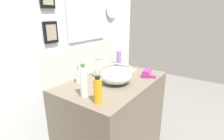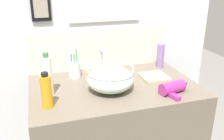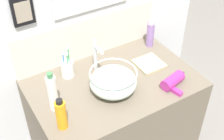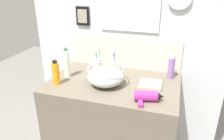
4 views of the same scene
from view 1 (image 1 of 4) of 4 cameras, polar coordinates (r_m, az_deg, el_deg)
name	(u,v)px [view 1 (image 1 of 4)]	position (r m, az deg, el deg)	size (l,w,h in m)	color
vanity_counter	(113,121)	(1.79, 0.25, -16.41)	(1.00, 0.65, 0.87)	#6B6051
back_panel	(83,39)	(1.72, -9.59, 10.03)	(1.73, 0.09, 2.42)	silver
glass_bowl_sink	(116,75)	(1.49, 1.32, -1.70)	(0.27, 0.27, 0.14)	silver
faucet	(98,65)	(1.59, -4.68, 1.75)	(0.02, 0.10, 0.24)	silver
hair_drier	(147,72)	(1.73, 11.42, -0.70)	(0.20, 0.16, 0.07)	#B22D8C
toothbrush_cup	(80,77)	(1.54, -10.30, -2.16)	(0.08, 0.08, 0.21)	white
spray_bottle	(84,82)	(1.26, -9.24, -3.78)	(0.05, 0.05, 0.25)	white
shampoo_bottle	(98,91)	(1.16, -4.65, -6.70)	(0.06, 0.06, 0.19)	orange
soap_dispenser	(119,58)	(2.00, 2.20, 3.88)	(0.05, 0.05, 0.20)	#8C6BB2
hand_towel	(126,71)	(1.82, 4.60, -0.27)	(0.17, 0.17, 0.02)	tan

